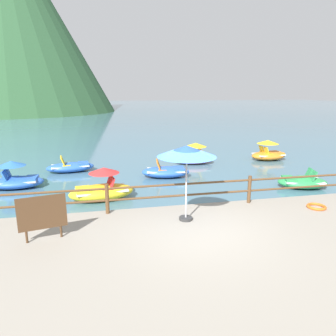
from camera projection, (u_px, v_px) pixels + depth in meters
name	position (u px, v px, depth m)	size (l,w,h in m)	color
ground_plane	(119.00, 120.00, 46.86)	(200.00, 200.00, 0.00)	#477084
promenade_dock	(224.00, 278.00, 6.71)	(28.00, 8.00, 0.40)	gray
dock_railing	(182.00, 191.00, 10.08)	(23.92, 0.12, 0.95)	brown
sign_board	(42.00, 213.00, 7.83)	(1.16, 0.29, 1.19)	silver
beach_umbrella	(187.00, 152.00, 8.78)	(1.70, 1.70, 2.24)	#B2B2B7
life_ring	(316.00, 207.00, 10.19)	(0.61, 0.61, 0.09)	orange
pedal_boat_1	(102.00, 189.00, 12.08)	(2.65, 1.60, 1.28)	yellow
pedal_boat_2	(16.00, 179.00, 13.55)	(2.30, 1.29, 1.22)	blue
pedal_boat_3	(194.00, 157.00, 18.22)	(2.43, 1.49, 1.22)	pink
pedal_boat_4	(302.00, 182.00, 13.63)	(2.37, 1.77, 0.83)	green
pedal_boat_5	(71.00, 167.00, 16.35)	(2.55, 1.43, 0.84)	blue
pedal_boat_6	(268.00, 153.00, 19.19)	(2.27, 1.51, 1.23)	orange
pedal_boat_7	(166.00, 172.00, 15.32)	(2.49, 1.57, 0.86)	blue
cliff_headland	(14.00, 21.00, 61.85)	(40.65, 40.65, 37.89)	#2D5633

